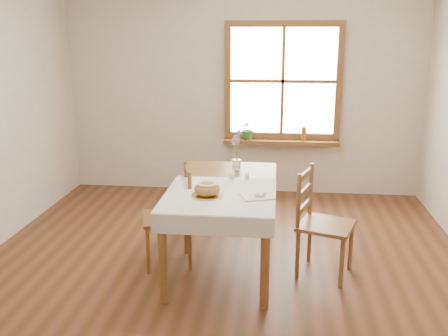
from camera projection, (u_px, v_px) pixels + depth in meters
The scene contains 18 objects.
ground at pixel (220, 278), 4.29m from camera, with size 5.00×5.00×0.00m, color brown.
room_walls at pixel (220, 77), 3.84m from camera, with size 4.60×5.10×2.65m.
window at pixel (283, 81), 6.22m from camera, with size 1.46×0.08×1.46m.
window_sill at pixel (281, 142), 6.35m from camera, with size 1.46×0.20×0.05m.
dining_table at pixel (224, 194), 4.40m from camera, with size 0.90×1.60×0.75m.
table_linen at pixel (220, 195), 4.08m from camera, with size 0.91×0.99×0.01m, color silver.
chair_left at pixel (167, 216), 4.45m from camera, with size 0.42×0.44×0.91m, color brown, non-canonical shape.
chair_right at pixel (326, 224), 4.24m from camera, with size 0.44×0.46×0.93m, color brown, non-canonical shape.
bread_plate at pixel (207, 195), 4.03m from camera, with size 0.25×0.25×0.01m, color white.
bread_loaf at pixel (207, 188), 4.02m from camera, with size 0.21×0.21×0.12m, color #A97B3C.
egg_napkin at pixel (257, 196), 4.02m from camera, with size 0.25×0.21×0.01m, color silver.
eggs at pixel (257, 193), 4.01m from camera, with size 0.19×0.17×0.04m, color white, non-canonical shape.
salt_shaker at pixel (232, 176), 4.43m from camera, with size 0.05×0.05×0.10m, color white.
pepper_shaker at pixel (247, 176), 4.45m from camera, with size 0.04×0.04×0.08m, color white.
flower_vase at pixel (236, 165), 4.82m from camera, with size 0.09×0.09×0.10m, color white.
lavender_bouquet at pixel (236, 146), 4.77m from camera, with size 0.15×0.15×0.29m, color #6E579A, non-canonical shape.
potted_plant at pixel (248, 131), 6.36m from camera, with size 0.24×0.27×0.21m, color #32702D.
amber_bottle at pixel (304, 133), 6.29m from camera, with size 0.06×0.06×0.18m, color #A4521E.
Camera 1 is at (0.46, -3.86, 2.04)m, focal length 40.00 mm.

